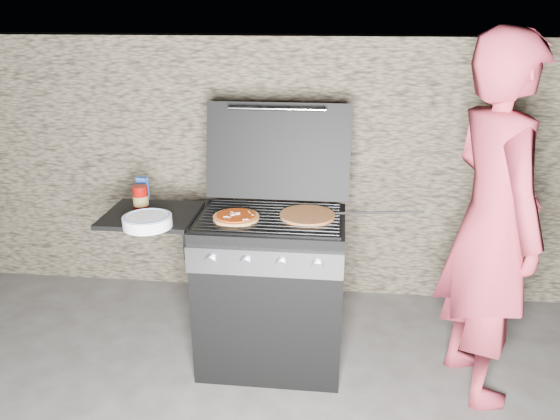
# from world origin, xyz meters

# --- Properties ---
(ground) EXTENTS (50.00, 50.00, 0.00)m
(ground) POSITION_xyz_m (0.00, 0.00, 0.00)
(ground) COLOR #3E3935
(stone_wall) EXTENTS (8.00, 0.35, 1.80)m
(stone_wall) POSITION_xyz_m (0.00, 1.05, 0.90)
(stone_wall) COLOR #817458
(stone_wall) RESTS_ON ground
(gas_grill) EXTENTS (1.34, 0.79, 0.91)m
(gas_grill) POSITION_xyz_m (-0.25, 0.00, 0.46)
(gas_grill) COLOR black
(gas_grill) RESTS_ON ground
(pizza_topped) EXTENTS (0.32, 0.32, 0.03)m
(pizza_topped) POSITION_xyz_m (-0.18, -0.06, 0.92)
(pizza_topped) COLOR tan
(pizza_topped) RESTS_ON gas_grill
(pizza_plain) EXTENTS (0.38, 0.38, 0.02)m
(pizza_plain) POSITION_xyz_m (0.20, 0.02, 0.92)
(pizza_plain) COLOR #D5884E
(pizza_plain) RESTS_ON gas_grill
(sauce_jar) EXTENTS (0.11, 0.11, 0.13)m
(sauce_jar) POSITION_xyz_m (-0.75, 0.07, 0.97)
(sauce_jar) COLOR #770A06
(sauce_jar) RESTS_ON gas_grill
(blue_carton) EXTENTS (0.07, 0.05, 0.13)m
(blue_carton) POSITION_xyz_m (-0.79, 0.22, 0.97)
(blue_carton) COLOR #2450B2
(blue_carton) RESTS_ON gas_grill
(plate_stack) EXTENTS (0.26, 0.26, 0.06)m
(plate_stack) POSITION_xyz_m (-0.62, -0.20, 0.93)
(plate_stack) COLOR white
(plate_stack) RESTS_ON gas_grill
(person) EXTENTS (0.62, 0.79, 1.90)m
(person) POSITION_xyz_m (1.13, -0.09, 0.95)
(person) COLOR #B03142
(person) RESTS_ON ground
(tongs) EXTENTS (0.49, 0.17, 0.10)m
(tongs) POSITION_xyz_m (0.55, 0.00, 0.96)
(tongs) COLOR black
(tongs) RESTS_ON gas_grill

